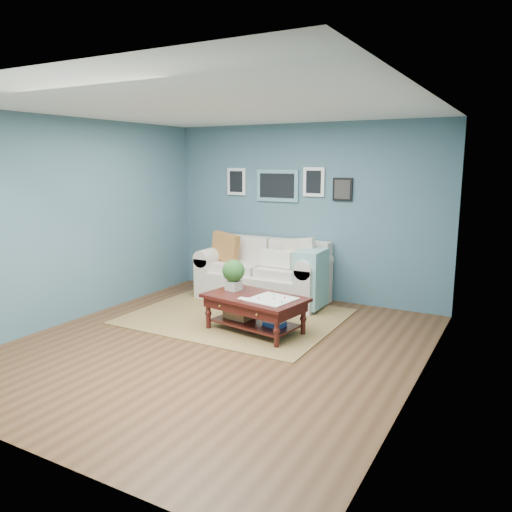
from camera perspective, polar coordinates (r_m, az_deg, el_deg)
The scene contains 4 objects.
room_shell at distance 5.67m, azimuth -4.44°, elevation 2.96°, with size 5.00×5.02×2.70m.
area_rug at distance 6.99m, azimuth -2.35°, elevation -6.90°, with size 2.79×2.23×0.01m, color brown.
loveseat at distance 7.69m, azimuth 1.47°, elevation -2.03°, with size 2.02×0.92×1.04m.
coffee_table at distance 6.33m, azimuth -0.56°, elevation -5.18°, with size 1.35×0.92×0.88m.
Camera 1 is at (3.09, -4.63, 2.13)m, focal length 35.00 mm.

